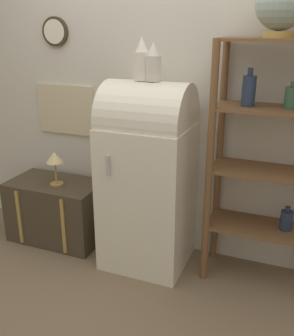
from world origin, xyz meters
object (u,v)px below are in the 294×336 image
globe (281,5)px  vase_left (142,60)px  suitcase_trunk (57,210)px  vase_center (153,63)px  refrigerator (148,173)px  desk_lamp (55,160)px

globe → vase_left: bearing=-177.0°
suitcase_trunk → vase_center: 1.57m
refrigerator → vase_left: vase_left is taller
refrigerator → globe: (0.82, 0.04, 1.16)m
refrigerator → vase_center: 0.81m
refrigerator → suitcase_trunk: refrigerator is taller
refrigerator → suitcase_trunk: bearing=178.6°
suitcase_trunk → desk_lamp: bearing=-38.2°
suitcase_trunk → vase_center: size_ratio=3.07×
refrigerator → vase_left: size_ratio=4.88×
vase_left → vase_center: bearing=-3.2°
vase_center → desk_lamp: size_ratio=0.89×
suitcase_trunk → refrigerator: bearing=-1.4°
refrigerator → desk_lamp: size_ratio=4.93×
refrigerator → globe: bearing=3.1°
globe → desk_lamp: 2.00m
refrigerator → globe: globe is taller
globe → desk_lamp: globe is taller
suitcase_trunk → vase_left: (0.82, -0.02, 1.30)m
vase_center → refrigerator: bearing=172.4°
refrigerator → vase_center: (0.04, -0.01, 0.80)m
vase_left → vase_center: size_ratio=1.13×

